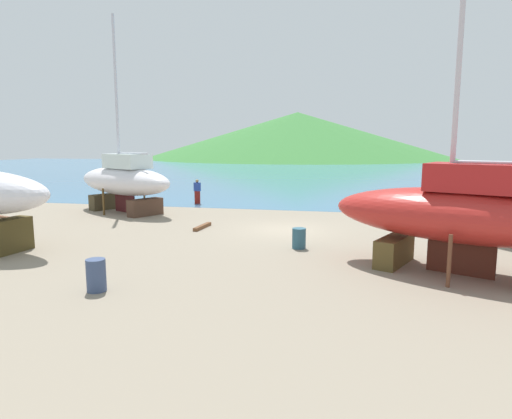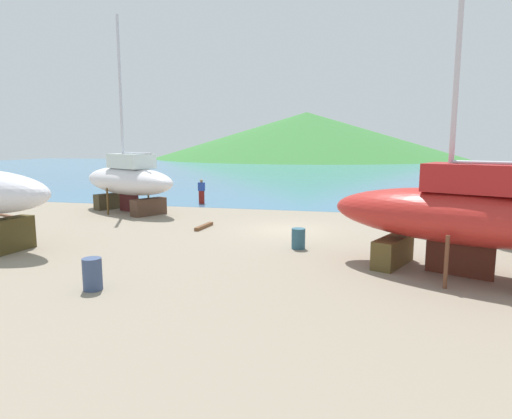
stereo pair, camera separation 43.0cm
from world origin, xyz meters
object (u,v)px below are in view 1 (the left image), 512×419
at_px(worker, 197,191).
at_px(sailboat_mid_port, 124,180).
at_px(barrel_ochre, 299,238).
at_px(sailboat_far_slipway, 465,214).
at_px(barrel_rust_mid, 96,275).

bearing_deg(worker, sailboat_mid_port, 161.02).
bearing_deg(worker, barrel_ochre, -129.90).
bearing_deg(sailboat_far_slipway, sailboat_mid_port, -5.54).
bearing_deg(sailboat_mid_port, barrel_ochre, 175.24).
xyz_separation_m(worker, barrel_ochre, (8.45, -11.68, -0.47)).
xyz_separation_m(sailboat_far_slipway, barrel_rust_mid, (-10.50, -3.86, -1.51)).
relative_size(worker, barrel_ochre, 2.08).
height_order(sailboat_mid_port, worker, sailboat_mid_port).
relative_size(sailboat_mid_port, sailboat_far_slipway, 0.83).
distance_m(sailboat_mid_port, barrel_rust_mid, 15.00).
distance_m(sailboat_far_slipway, barrel_rust_mid, 11.29).
xyz_separation_m(sailboat_far_slipway, worker, (-13.93, 14.19, -1.09)).
distance_m(barrel_rust_mid, barrel_ochre, 8.11).
xyz_separation_m(sailboat_mid_port, barrel_ochre, (11.44, -7.11, -1.55)).
bearing_deg(worker, barrel_rust_mid, -155.03).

